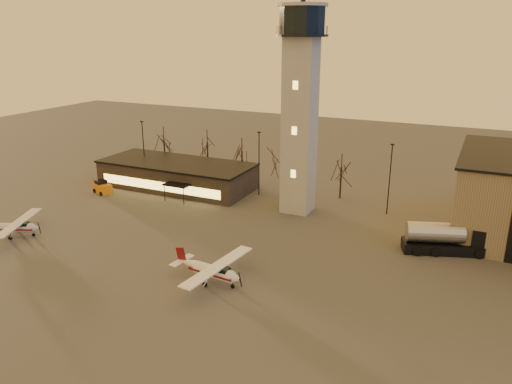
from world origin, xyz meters
TOP-DOWN VIEW (x-y plane):
  - ground at (0.00, 0.00)m, footprint 220.00×220.00m
  - control_tower at (0.00, 30.00)m, footprint 6.80×6.80m
  - terminal at (-21.99, 31.98)m, footprint 25.40×12.20m
  - light_poles at (0.50, 31.00)m, footprint 58.50×12.25m
  - tree_row at (-13.70, 39.16)m, footprint 37.20×9.20m
  - cessna_front at (0.14, 5.91)m, footprint 8.69×10.96m
  - cessna_rear at (-28.54, 5.91)m, footprint 8.21×9.89m
  - fuel_truck at (20.71, 23.99)m, footprint 10.11×5.73m
  - service_cart at (-31.08, 24.29)m, footprint 3.63×2.91m

SIDE VIEW (x-z plane):
  - ground at x=0.00m, z-range 0.00..0.00m
  - service_cart at x=-31.08m, z-range -0.24..1.81m
  - cessna_rear at x=-28.54m, z-range -0.45..2.37m
  - cessna_front at x=0.14m, z-range -0.48..2.53m
  - fuel_truck at x=20.71m, z-range -0.38..3.23m
  - terminal at x=-21.99m, z-range 0.01..4.31m
  - light_poles at x=0.50m, z-range 0.34..10.48m
  - tree_row at x=-13.70m, z-range 1.54..10.34m
  - control_tower at x=0.00m, z-range 0.03..32.63m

